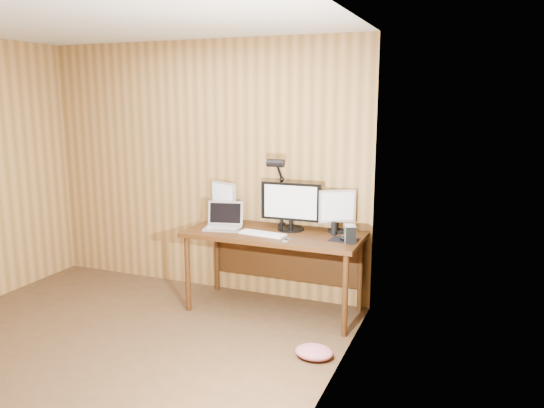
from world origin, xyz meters
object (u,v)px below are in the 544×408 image
Objects in this scene: phone at (286,240)px; monitor_center at (291,206)px; speaker at (334,229)px; laptop at (224,222)px; mouse at (344,237)px; desk_lamp at (278,182)px; hard_drive at (350,234)px; monitor_left at (224,201)px; monitor_right at (337,210)px; keyboard at (263,234)px; desk at (277,243)px.

monitor_center is at bearing 102.74° from phone.
speaker is (0.42, -0.03, -0.17)m from monitor_center.
mouse is (1.15, -0.01, -0.04)m from laptop.
hard_drive is at bearing -8.01° from desk_lamp.
speaker is (0.32, 0.34, 0.05)m from phone.
monitor_right is (1.13, 0.01, -0.00)m from monitor_left.
mouse is at bearing 14.97° from monitor_left.
monitor_right is at bearing 26.04° from monitor_left.
desk_lamp is at bearing 158.24° from monitor_center.
desk_lamp is (0.03, 0.31, 0.42)m from keyboard.
laptop is at bearing -167.30° from monitor_center.
speaker is at bearing 44.82° from phone.
monitor_right is at bearing 53.15° from phone.
desk is at bearing 148.07° from hard_drive.
monitor_left reaches higher than keyboard.
laptop is 1.03m from speaker.
desk is at bearing 122.32° from phone.
speaker is at bearing -6.68° from monitor_center.
phone is (0.81, -0.44, -0.20)m from monitor_left.
monitor_left is 3.34× the size of speaker.
keyboard is 2.84× the size of hard_drive.
mouse is at bearing 121.43° from hard_drive.
laptop is 3.26× the size of mouse.
monitor_left is at bearing 156.11° from keyboard.
mouse is at bearing -8.84° from desk.
desk_lamp is at bearing 104.74° from desk.
keyboard is (-0.59, -0.34, -0.20)m from monitor_right.
monitor_left is at bearing 167.68° from desk.
monitor_center is at bearing 20.16° from monitor_left.
desk is at bearing 172.75° from mouse.
monitor_right is 0.33m from mouse.
monitor_left reaches higher than desk.
mouse is at bearing -95.04° from monitor_right.
monitor_right is 0.59m from phone.
mouse is at bearing -46.55° from speaker.
mouse is (0.65, -0.10, 0.15)m from desk.
monitor_right reaches higher than laptop.
keyboard is at bearing -26.47° from laptop.
monitor_left is 0.95m from phone.
monitor_center is 0.42m from monitor_right.
speaker reaches higher than desk.
mouse is at bearing 14.40° from keyboard.
monitor_right is 0.19m from speaker.
monitor_right is 0.60m from desk_lamp.
monitor_left is 1.02× the size of laptop.
phone is 0.64m from desk_lamp.
desk_lamp reaches higher than monitor_center.
hard_drive is at bearing 13.36° from monitor_left.
laptop is (0.11, -0.23, -0.15)m from monitor_left.
mouse is (1.26, -0.23, -0.19)m from monitor_left.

